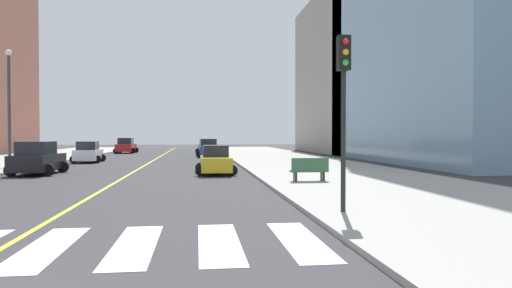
{
  "coord_description": "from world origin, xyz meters",
  "views": [
    {
      "loc": [
        4.03,
        -6.11,
        2.36
      ],
      "look_at": [
        9.29,
        35.28,
        1.55
      ],
      "focal_mm": 32.55,
      "sensor_mm": 36.0,
      "label": 1
    }
  ],
  "objects": [
    {
      "name": "car_black_nearest",
      "position": [
        -5.43,
        22.94,
        0.92
      ],
      "size": [
        2.82,
        4.46,
        1.97
      ],
      "rotation": [
        0.0,
        0.0,
        -0.02
      ],
      "color": "black",
      "rests_on": "ground"
    },
    {
      "name": "park_bench",
      "position": [
        9.34,
        15.46,
        0.69
      ],
      "size": [
        1.8,
        0.58,
        1.12
      ],
      "rotation": [
        0.0,
        0.0,
        1.58
      ],
      "color": "#33603D",
      "rests_on": "sidewalk_kerb_east"
    },
    {
      "name": "car_yellow_sixth",
      "position": [
        5.12,
        21.75,
        0.81
      ],
      "size": [
        2.44,
        3.91,
        1.74
      ],
      "rotation": [
        0.0,
        0.0,
        3.15
      ],
      "color": "gold",
      "rests_on": "ground"
    },
    {
      "name": "traffic_light_near_corner",
      "position": [
        8.2,
        6.77,
        3.69
      ],
      "size": [
        0.36,
        0.41,
        5.06
      ],
      "rotation": [
        0.0,
        0.0,
        3.14
      ],
      "color": "black",
      "rests_on": "sidewalk_kerb_east"
    },
    {
      "name": "parking_garage_concrete",
      "position": [
        28.7,
        55.16,
        10.56
      ],
      "size": [
        18.0,
        24.0,
        21.13
      ],
      "primitive_type": "cube",
      "color": "#9E9B93",
      "rests_on": "ground"
    },
    {
      "name": "sidewalk_kerb_east",
      "position": [
        12.2,
        20.0,
        0.07
      ],
      "size": [
        10.0,
        120.0,
        0.15
      ],
      "primitive_type": "cube",
      "color": "#9E9B93",
      "rests_on": "ground"
    },
    {
      "name": "lane_divider_paint",
      "position": [
        0.0,
        40.0,
        0.01
      ],
      "size": [
        0.16,
        80.0,
        0.01
      ],
      "primitive_type": "cube",
      "color": "yellow",
      "rests_on": "ground"
    },
    {
      "name": "car_white_fourth",
      "position": [
        -5.25,
        35.09,
        0.85
      ],
      "size": [
        2.62,
        4.12,
        1.81
      ],
      "rotation": [
        0.0,
        0.0,
        0.03
      ],
      "color": "silver",
      "rests_on": "ground"
    },
    {
      "name": "car_blue_third",
      "position": [
        5.23,
        43.63,
        0.91
      ],
      "size": [
        2.76,
        4.39,
        1.95
      ],
      "rotation": [
        0.0,
        0.0,
        3.16
      ],
      "color": "#2D479E",
      "rests_on": "ground"
    },
    {
      "name": "car_red_fifth",
      "position": [
        -5.13,
        55.56,
        0.93
      ],
      "size": [
        2.84,
        4.49,
        1.99
      ],
      "rotation": [
        0.0,
        0.0,
        -0.02
      ],
      "color": "red",
      "rests_on": "ground"
    },
    {
      "name": "crosswalk_paint",
      "position": [
        0.0,
        4.0,
        0.01
      ],
      "size": [
        13.5,
        4.0,
        0.01
      ],
      "color": "silver",
      "rests_on": "ground"
    },
    {
      "name": "street_lamp",
      "position": [
        -8.62,
        27.18,
        4.83
      ],
      "size": [
        0.44,
        0.44,
        8.01
      ],
      "color": "#38383D",
      "rests_on": "sidewalk_kerb_west"
    },
    {
      "name": "car_green_second",
      "position": [
        5.14,
        52.05,
        0.88
      ],
      "size": [
        2.73,
        4.27,
        1.88
      ],
      "rotation": [
        0.0,
        0.0,
        3.18
      ],
      "color": "#236B42",
      "rests_on": "ground"
    }
  ]
}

